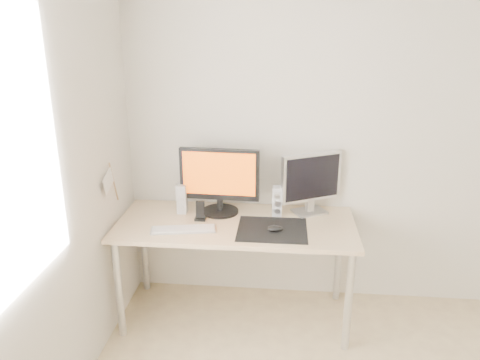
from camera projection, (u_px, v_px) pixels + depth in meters
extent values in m
plane|color=silver|center=(374.00, 137.00, 3.24)|extent=(3.50, 0.00, 3.50)
cube|color=black|center=(272.00, 229.00, 3.03)|extent=(0.45, 0.40, 0.00)
ellipsoid|color=black|center=(275.00, 229.00, 3.00)|extent=(0.10, 0.06, 0.04)
cube|color=#D1B587|center=(236.00, 224.00, 3.15)|extent=(1.60, 0.70, 0.03)
cylinder|color=silver|center=(119.00, 289.00, 3.06)|extent=(0.05, 0.05, 0.70)
cylinder|color=silver|center=(348.00, 301.00, 2.93)|extent=(0.05, 0.05, 0.70)
cylinder|color=silver|center=(144.00, 248.00, 3.60)|extent=(0.05, 0.05, 0.70)
cylinder|color=silver|center=(339.00, 257.00, 3.47)|extent=(0.05, 0.05, 0.70)
cylinder|color=black|center=(220.00, 211.00, 3.31)|extent=(0.27, 0.27, 0.02)
cylinder|color=black|center=(220.00, 202.00, 3.28)|extent=(0.05, 0.05, 0.12)
cube|color=black|center=(219.00, 174.00, 3.21)|extent=(0.55, 0.07, 0.36)
cube|color=orange|center=(219.00, 174.00, 3.18)|extent=(0.50, 0.03, 0.30)
cube|color=#B5B5B8|center=(309.00, 212.00, 3.30)|extent=(0.27, 0.24, 0.01)
cube|color=#BEBEC0|center=(310.00, 204.00, 3.28)|extent=(0.06, 0.06, 0.10)
cube|color=silver|center=(311.00, 177.00, 3.22)|extent=(0.42, 0.25, 0.34)
cube|color=black|center=(313.00, 178.00, 3.20)|extent=(0.36, 0.20, 0.30)
cube|color=silver|center=(182.00, 199.00, 3.27)|extent=(0.07, 0.08, 0.21)
cylinder|color=silver|center=(181.00, 208.00, 3.25)|extent=(0.04, 0.01, 0.04)
cylinder|color=silver|center=(181.00, 201.00, 3.23)|extent=(0.04, 0.01, 0.04)
cylinder|color=silver|center=(180.00, 193.00, 3.21)|extent=(0.04, 0.01, 0.04)
cube|color=silver|center=(277.00, 201.00, 3.22)|extent=(0.07, 0.08, 0.21)
cylinder|color=#B4B4B6|center=(277.00, 211.00, 3.20)|extent=(0.04, 0.01, 0.04)
cylinder|color=silver|center=(277.00, 204.00, 3.18)|extent=(0.04, 0.01, 0.04)
cylinder|color=silver|center=(277.00, 196.00, 3.17)|extent=(0.04, 0.01, 0.04)
cube|color=silver|center=(184.00, 230.00, 3.02)|extent=(0.43, 0.19, 0.01)
cube|color=white|center=(183.00, 229.00, 3.02)|extent=(0.41, 0.18, 0.01)
cube|color=black|center=(200.00, 219.00, 3.18)|extent=(0.07, 0.06, 0.02)
cube|color=black|center=(200.00, 210.00, 3.16)|extent=(0.06, 0.03, 0.12)
cylinder|color=#A57F54|center=(114.00, 182.00, 3.04)|extent=(0.01, 0.10, 0.29)
cube|color=white|center=(109.00, 181.00, 2.94)|extent=(0.00, 0.19, 0.15)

